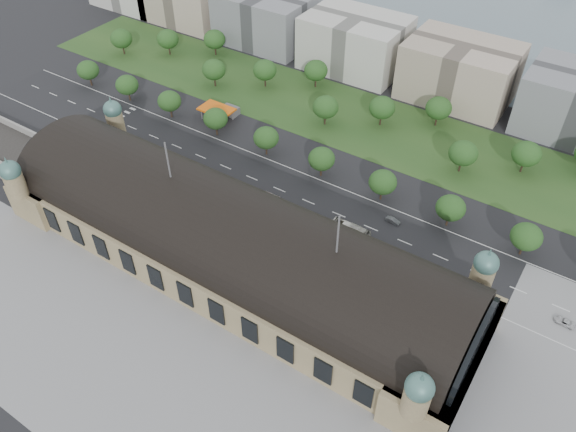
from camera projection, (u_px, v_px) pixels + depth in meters
The scene contains 44 objects.
ground at pixel (232, 265), 170.81m from camera, with size 900.00×900.00×0.00m, color black.
station at pixel (229, 241), 163.91m from camera, with size 150.00×48.40×44.30m.
plaza_south at pixel (156, 390), 139.48m from camera, with size 190.00×48.00×0.12m, color gray.
road_slab at pixel (252, 178), 202.49m from camera, with size 260.00×26.00×0.10m, color black.
grass_belt at pixel (339, 114), 234.54m from camera, with size 300.00×45.00×0.10m, color #25471C.
petrol_station at pixel (224, 110), 231.21m from camera, with size 14.00×13.00×5.05m.
office_2 at pixel (266, 18), 277.71m from camera, with size 45.00×32.00×24.00m, color gray.
office_3 at pixel (355, 43), 257.37m from camera, with size 45.00×32.00×24.00m, color beige.
office_4 at pixel (459, 71), 237.03m from camera, with size 45.00×32.00×24.00m, color #B9A691.
tree_row_0 at pixel (88, 70), 247.48m from camera, with size 9.60×9.60×11.52m.
tree_row_1 at pixel (127, 85), 237.71m from camera, with size 9.60×9.60×11.52m.
tree_row_2 at pixel (169, 101), 227.95m from camera, with size 9.60×9.60×11.52m.
tree_row_3 at pixel (216, 119), 218.19m from camera, with size 9.60×9.60×11.52m.
tree_row_4 at pixel (266, 138), 208.43m from camera, with size 9.60×9.60×11.52m.
tree_row_5 at pixel (322, 159), 198.67m from camera, with size 9.60×9.60×11.52m.
tree_row_6 at pixel (383, 182), 188.90m from camera, with size 9.60×9.60×11.52m.
tree_row_7 at pixel (451, 208), 179.14m from camera, with size 9.60×9.60×11.52m.
tree_row_8 at pixel (526, 237), 169.38m from camera, with size 9.60×9.60×11.52m.
tree_belt_0 at pixel (121, 39), 269.72m from camera, with size 10.40×10.40×12.48m.
tree_belt_1 at pixel (168, 39), 269.42m from camera, with size 10.40×10.40×12.48m.
tree_belt_2 at pixel (214, 39), 269.13m from camera, with size 10.40×10.40×12.48m.
tree_belt_3 at pixel (214, 70), 246.53m from camera, with size 10.40×10.40×12.48m.
tree_belt_4 at pixel (265, 70), 246.24m from camera, with size 10.40×10.40×12.48m.
tree_belt_5 at pixel (316, 70), 245.95m from camera, with size 10.40×10.40×12.48m.
tree_belt_6 at pixel (326, 107), 223.35m from camera, with size 10.40×10.40×12.48m.
tree_belt_7 at pixel (382, 108), 223.05m from camera, with size 10.40×10.40×12.48m.
tree_belt_8 at pixel (439, 108), 222.76m from camera, with size 10.40×10.40×12.48m.
tree_belt_9 at pixel (463, 153), 200.16m from camera, with size 10.40×10.40×12.48m.
tree_belt_10 at pixel (526, 154), 199.87m from camera, with size 10.40×10.40×12.48m.
traffic_car_0 at pixel (76, 123), 227.88m from camera, with size 1.86×4.62×1.57m, color white.
traffic_car_1 at pixel (112, 104), 239.18m from camera, with size 1.52×4.36×1.44m, color gray.
traffic_car_2 at pixel (134, 138), 220.10m from camera, with size 2.27×4.93×1.37m, color black.
traffic_car_5 at pixel (393, 220), 184.53m from camera, with size 1.71×4.92×1.62m, color #53565A.
traffic_car_6 at pixel (564, 322), 154.06m from camera, with size 2.54×5.51×1.53m, color silver.
parked_car_0 at pixel (139, 158), 210.45m from camera, with size 1.44×4.12×1.36m, color black.
parked_car_1 at pixel (154, 165), 207.05m from camera, with size 2.15×4.67×1.30m, color maroon.
parked_car_2 at pixel (134, 153), 212.50m from camera, with size 2.12×5.21×1.51m, color #192346.
parked_car_3 at pixel (157, 164), 207.74m from camera, with size 1.63×4.06×1.38m, color #505257.
parked_car_4 at pixel (203, 194), 194.98m from camera, with size 1.45×4.16×1.37m, color silver.
parked_car_5 at pixel (217, 190), 196.21m from camera, with size 2.58×5.59×1.55m, color gray.
parked_car_6 at pixel (222, 202), 191.56m from camera, with size 2.26×5.55×1.61m, color black.
bus_west at pixel (253, 193), 193.51m from camera, with size 2.89×12.34×3.44m, color #CA4420.
bus_mid at pixel (262, 197), 191.95m from camera, with size 3.07×13.11×3.65m, color silver.
bus_east at pixel (351, 230), 179.80m from camera, with size 3.11×13.30×3.70m, color beige.
Camera 1 is at (78.32, -88.00, 125.77)m, focal length 35.00 mm.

